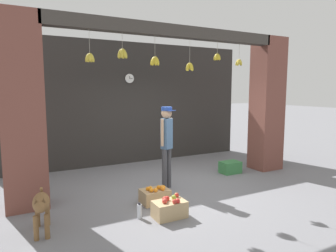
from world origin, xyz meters
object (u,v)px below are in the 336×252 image
object	(u,v)px
fruit_crate_apples	(170,208)
produce_box_green	(230,167)
dog	(41,205)
water_bottle	(139,211)
shopkeeper	(167,140)
wall_clock	(129,78)
fruit_crate_oranges	(155,195)

from	to	relation	value
fruit_crate_apples	produce_box_green	world-z (taller)	fruit_crate_apples
dog	water_bottle	world-z (taller)	dog
produce_box_green	shopkeeper	bearing A→B (deg)	-171.95
dog	shopkeeper	distance (m)	2.79
dog	shopkeeper	world-z (taller)	shopkeeper
wall_clock	fruit_crate_oranges	bearing A→B (deg)	-102.46
fruit_crate_apples	wall_clock	distance (m)	4.44
produce_box_green	fruit_crate_apples	bearing A→B (deg)	-148.04
water_bottle	wall_clock	xyz separation A→B (m)	(1.19, 3.57, 2.27)
fruit_crate_oranges	water_bottle	size ratio (longest dim) A/B	1.96
water_bottle	fruit_crate_oranges	bearing A→B (deg)	43.75
water_bottle	dog	bearing A→B (deg)	172.98
dog	wall_clock	distance (m)	4.73
shopkeeper	dog	bearing A→B (deg)	-1.94
shopkeeper	water_bottle	world-z (taller)	shopkeeper
dog	shopkeeper	xyz separation A→B (m)	(2.55, 0.97, 0.61)
dog	wall_clock	xyz separation A→B (m)	(2.64, 3.39, 1.97)
water_bottle	fruit_crate_apples	bearing A→B (deg)	-22.72
dog	water_bottle	distance (m)	1.49
fruit_crate_apples	dog	bearing A→B (deg)	169.04
shopkeeper	water_bottle	size ratio (longest dim) A/B	6.66
dog	shopkeeper	bearing A→B (deg)	117.51
shopkeeper	fruit_crate_apples	bearing A→B (deg)	41.67
dog	fruit_crate_apples	size ratio (longest dim) A/B	1.62
fruit_crate_apples	produce_box_green	xyz separation A→B (m)	(2.58, 1.61, -0.00)
produce_box_green	fruit_crate_oranges	bearing A→B (deg)	-159.78
fruit_crate_apples	wall_clock	bearing A→B (deg)	78.90
dog	water_bottle	xyz separation A→B (m)	(1.45, -0.18, -0.30)
shopkeeper	fruit_crate_apples	xyz separation A→B (m)	(-0.64, -1.34, -0.88)
produce_box_green	wall_clock	xyz separation A→B (m)	(-1.84, 2.15, 2.25)
fruit_crate_oranges	fruit_crate_apples	bearing A→B (deg)	-94.79
produce_box_green	water_bottle	size ratio (longest dim) A/B	1.90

